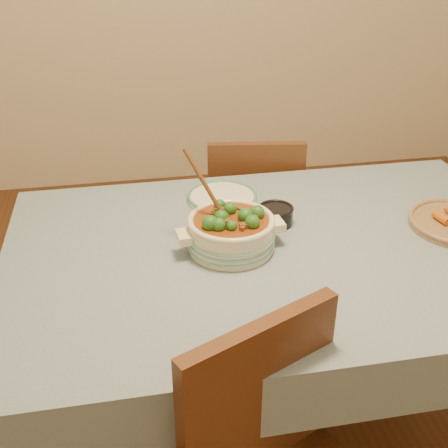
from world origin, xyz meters
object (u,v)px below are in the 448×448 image
white_plate (222,197)px  dining_table (279,270)px  condiment_bowl (276,214)px  stew_casserole (231,230)px  chair_far (253,213)px

white_plate → dining_table: bearing=-70.6°
dining_table → white_plate: white_plate is taller
white_plate → condiment_bowl: size_ratio=1.95×
stew_casserole → white_plate: size_ratio=1.26×
white_plate → condiment_bowl: condiment_bowl is taller
stew_casserole → white_plate: (0.04, 0.33, -0.05)m
stew_casserole → chair_far: 0.83m
dining_table → white_plate: size_ratio=6.37×
white_plate → chair_far: bearing=61.4°
chair_far → condiment_bowl: bearing=92.1°
stew_casserole → condiment_bowl: bearing=36.5°
dining_table → white_plate: 0.37m
stew_casserole → chair_far: stew_casserole is taller
dining_table → chair_far: chair_far is taller
dining_table → stew_casserole: size_ratio=5.07×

